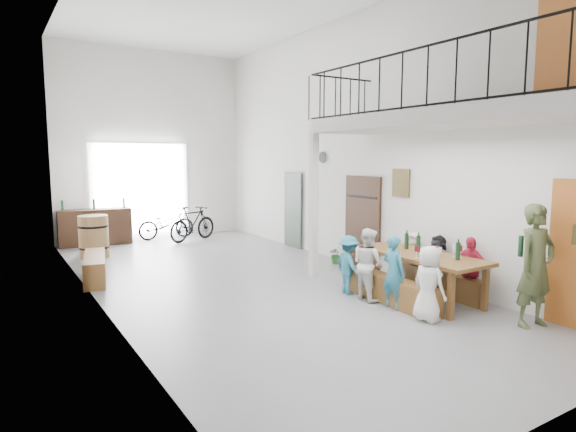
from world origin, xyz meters
TOP-DOWN VIEW (x-y plane):
  - floor at (0.00, 0.00)m, footprint 12.00×12.00m
  - room_walls at (0.00, 0.00)m, footprint 12.00×12.00m
  - gateway_portal at (-0.40, 5.94)m, footprint 2.80×0.08m
  - right_wall_decor at (2.70, -1.87)m, footprint 0.07×8.28m
  - balcony at (1.98, -3.13)m, footprint 1.52×5.62m
  - tasting_table at (1.92, -2.67)m, footprint 0.96×2.33m
  - bench_inner at (1.34, -2.63)m, footprint 0.37×1.94m
  - bench_wall at (2.44, -2.67)m, footprint 0.26×1.83m
  - tableware at (2.00, -2.74)m, footprint 0.69×1.51m
  - side_bench at (-2.50, 1.60)m, footprint 0.71×1.79m
  - oak_barrel at (-2.11, 3.86)m, footprint 0.70×0.70m
  - serving_counter at (-1.75, 5.65)m, footprint 1.90×0.64m
  - counter_bottles at (-1.75, 5.68)m, footprint 1.63×0.18m
  - guest_left_a at (1.20, -3.52)m, footprint 0.37×0.56m
  - guest_left_b at (1.20, -2.80)m, footprint 0.31×0.45m
  - guest_left_c at (1.18, -2.22)m, footprint 0.48×0.60m
  - guest_left_d at (1.13, -1.77)m, footprint 0.47×0.72m
  - guest_right_a at (2.50, -3.23)m, footprint 0.38×0.68m
  - guest_right_b at (2.52, -2.55)m, footprint 0.44×1.00m
  - guest_right_c at (2.51, -2.00)m, footprint 0.43×0.56m
  - host_standing at (2.32, -4.46)m, footprint 0.69×0.50m
  - potted_plant at (2.45, 0.27)m, footprint 0.47×0.44m
  - bicycle_near at (0.23, 5.60)m, footprint 1.73×0.71m
  - bicycle_far at (0.76, 4.84)m, footprint 1.74×1.08m

SIDE VIEW (x-z plane):
  - floor at x=0.00m, z-range 0.00..0.00m
  - potted_plant at x=2.45m, z-range 0.00..0.41m
  - bench_wall at x=2.44m, z-range 0.00..0.42m
  - bench_inner at x=1.34m, z-range 0.00..0.44m
  - side_bench at x=-2.50m, z-range 0.00..0.49m
  - bicycle_near at x=0.23m, z-range 0.00..0.89m
  - serving_counter at x=-1.75m, z-range 0.00..0.99m
  - bicycle_far at x=0.76m, z-range 0.00..1.01m
  - guest_right_c at x=2.51m, z-range 0.00..1.02m
  - oak_barrel at x=-2.11m, z-range 0.00..1.02m
  - guest_right_b at x=2.52m, z-range 0.00..1.04m
  - guest_left_d at x=1.13m, z-range 0.00..1.04m
  - guest_right_a at x=2.50m, z-range 0.00..1.10m
  - guest_left_a at x=1.20m, z-range 0.00..1.12m
  - guest_left_b at x=1.20m, z-range 0.00..1.18m
  - guest_left_c at x=1.18m, z-range 0.00..1.22m
  - tasting_table at x=1.92m, z-range 0.31..1.10m
  - host_standing at x=2.32m, z-range 0.00..1.76m
  - tableware at x=2.00m, z-range 0.74..1.09m
  - counter_bottles at x=-1.75m, z-range 0.99..1.27m
  - gateway_portal at x=-0.40m, z-range 0.00..2.80m
  - right_wall_decor at x=2.70m, z-range -0.80..4.28m
  - balcony at x=1.98m, z-range 0.97..4.96m
  - room_walls at x=0.00m, z-range -2.45..9.55m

